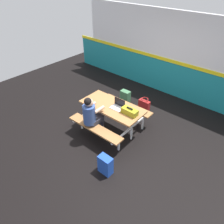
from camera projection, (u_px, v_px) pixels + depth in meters
ground_plane at (114, 130)px, 5.62m from camera, size 10.00×10.00×0.02m
accent_backdrop at (170, 57)px, 6.55m from camera, size 8.00×0.14×2.60m
picnic_table_main at (112, 111)px, 5.31m from camera, size 1.64×1.58×0.74m
student_nearer at (92, 114)px, 4.98m from camera, size 0.37×0.53×1.21m
laptop_silver at (118, 106)px, 5.13m from camera, size 0.32×0.23×0.22m
toolbox_grey at (130, 112)px, 4.90m from camera, size 0.40×0.18×0.18m
backpack_dark at (106, 165)px, 4.36m from camera, size 0.30×0.22×0.44m
tote_bag_bright at (144, 106)px, 6.21m from camera, size 0.34×0.21×0.43m
satchel_spare at (125, 97)px, 6.54m from camera, size 0.30×0.22×0.44m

